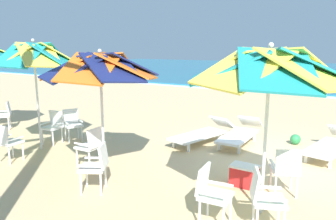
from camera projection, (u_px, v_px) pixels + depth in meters
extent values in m
plane|color=#D3B784|center=(266.00, 162.00, 7.16)|extent=(80.00, 80.00, 0.00)
cube|color=white|center=(327.00, 97.00, 16.44)|extent=(80.00, 0.70, 0.01)
cylinder|color=silver|center=(265.00, 148.00, 4.78)|extent=(0.05, 0.05, 2.12)
cube|color=teal|center=(313.00, 67.00, 4.44)|extent=(1.37, 1.27, 0.55)
cube|color=#EFDB4C|center=(294.00, 65.00, 4.87)|extent=(1.28, 1.33, 0.55)
cube|color=teal|center=(265.00, 64.00, 5.10)|extent=(1.27, 1.37, 0.55)
cube|color=#EFDB4C|center=(239.00, 64.00, 5.01)|extent=(1.33, 1.28, 0.55)
cube|color=teal|center=(228.00, 66.00, 4.64)|extent=(1.37, 1.27, 0.55)
cube|color=#EFDB4C|center=(242.00, 68.00, 4.22)|extent=(1.28, 1.33, 0.55)
cube|color=teal|center=(276.00, 69.00, 3.98)|extent=(1.27, 1.37, 0.55)
cube|color=#EFDB4C|center=(307.00, 68.00, 4.08)|extent=(1.33, 1.28, 0.55)
sphere|color=silver|center=(271.00, 45.00, 4.49)|extent=(0.08, 0.08, 0.08)
cube|color=white|center=(269.00, 201.00, 4.44)|extent=(0.58, 0.58, 0.05)
cube|color=white|center=(255.00, 185.00, 4.42)|extent=(0.26, 0.42, 0.40)
cube|color=white|center=(267.00, 187.00, 4.61)|extent=(0.38, 0.20, 0.03)
cube|color=white|center=(272.00, 200.00, 4.22)|extent=(0.38, 0.20, 0.03)
cylinder|color=white|center=(279.00, 210.00, 4.63)|extent=(0.04, 0.04, 0.41)
cylinder|color=white|center=(254.00, 209.00, 4.68)|extent=(0.04, 0.04, 0.41)
cube|color=white|center=(284.00, 170.00, 5.55)|extent=(0.59, 0.59, 0.05)
cube|color=white|center=(288.00, 162.00, 5.31)|extent=(0.42, 0.28, 0.40)
cube|color=white|center=(273.00, 163.00, 5.55)|extent=(0.22, 0.37, 0.03)
cube|color=white|center=(297.00, 164.00, 5.51)|extent=(0.22, 0.37, 0.03)
cylinder|color=white|center=(271.00, 178.00, 5.78)|extent=(0.04, 0.04, 0.41)
cylinder|color=white|center=(291.00, 179.00, 5.75)|extent=(0.04, 0.04, 0.41)
cylinder|color=white|center=(275.00, 186.00, 5.44)|extent=(0.04, 0.04, 0.41)
cylinder|color=white|center=(297.00, 187.00, 5.41)|extent=(0.04, 0.04, 0.41)
cube|color=white|center=(216.00, 196.00, 4.57)|extent=(0.48, 0.48, 0.05)
cube|color=white|center=(203.00, 179.00, 4.62)|extent=(0.14, 0.43, 0.40)
cube|color=white|center=(220.00, 184.00, 4.73)|extent=(0.40, 0.08, 0.03)
cube|color=white|center=(211.00, 195.00, 4.38)|extent=(0.40, 0.08, 0.03)
cylinder|color=white|center=(230.00, 208.00, 4.70)|extent=(0.04, 0.04, 0.41)
cylinder|color=white|center=(223.00, 219.00, 4.39)|extent=(0.04, 0.04, 0.41)
cylinder|color=white|center=(208.00, 203.00, 4.85)|extent=(0.04, 0.04, 0.41)
cylinder|color=white|center=(200.00, 214.00, 4.54)|extent=(0.04, 0.04, 0.41)
cylinder|color=silver|center=(103.00, 126.00, 6.25)|extent=(0.05, 0.05, 2.05)
cube|color=orange|center=(128.00, 66.00, 5.93)|extent=(1.27, 1.17, 0.53)
cube|color=navy|center=(126.00, 65.00, 6.33)|extent=(1.19, 1.23, 0.53)
cube|color=orange|center=(110.00, 64.00, 6.54)|extent=(1.17, 1.27, 0.53)
cube|color=navy|center=(90.00, 65.00, 6.46)|extent=(1.23, 1.19, 0.53)
cube|color=orange|center=(74.00, 66.00, 6.11)|extent=(1.27, 1.17, 0.53)
cube|color=navy|center=(72.00, 67.00, 5.72)|extent=(1.19, 1.23, 0.53)
cube|color=orange|center=(88.00, 68.00, 5.50)|extent=(1.17, 1.27, 0.53)
cube|color=navy|center=(113.00, 67.00, 5.59)|extent=(1.23, 1.19, 0.53)
sphere|color=silver|center=(100.00, 51.00, 5.97)|extent=(0.08, 0.08, 0.08)
cube|color=white|center=(88.00, 147.00, 6.83)|extent=(0.47, 0.47, 0.05)
cube|color=white|center=(95.00, 138.00, 6.70)|extent=(0.12, 0.42, 0.40)
cube|color=white|center=(82.00, 144.00, 6.64)|extent=(0.40, 0.06, 0.03)
cube|color=white|center=(95.00, 139.00, 6.98)|extent=(0.40, 0.06, 0.03)
cylinder|color=white|center=(77.00, 158.00, 6.81)|extent=(0.04, 0.04, 0.41)
cylinder|color=white|center=(89.00, 153.00, 7.11)|extent=(0.04, 0.04, 0.41)
cylinder|color=white|center=(90.00, 161.00, 6.65)|extent=(0.04, 0.04, 0.41)
cylinder|color=white|center=(101.00, 156.00, 6.95)|extent=(0.04, 0.04, 0.41)
cube|color=white|center=(93.00, 167.00, 5.65)|extent=(0.60, 0.60, 0.05)
cube|color=white|center=(104.00, 156.00, 5.60)|extent=(0.29, 0.41, 0.40)
cube|color=white|center=(89.00, 166.00, 5.44)|extent=(0.36, 0.23, 0.03)
cube|color=white|center=(96.00, 158.00, 5.83)|extent=(0.36, 0.23, 0.03)
cylinder|color=white|center=(81.00, 184.00, 5.53)|extent=(0.04, 0.04, 0.41)
cylinder|color=white|center=(87.00, 176.00, 5.88)|extent=(0.04, 0.04, 0.41)
cylinder|color=white|center=(101.00, 184.00, 5.52)|extent=(0.04, 0.04, 0.41)
cylinder|color=white|center=(105.00, 176.00, 5.87)|extent=(0.04, 0.04, 0.41)
cylinder|color=silver|center=(38.00, 107.00, 7.85)|extent=(0.05, 0.05, 2.18)
cube|color=teal|center=(53.00, 55.00, 7.51)|extent=(1.16, 1.08, 0.58)
cube|color=#EFDB4C|center=(55.00, 54.00, 7.88)|extent=(1.10, 1.11, 0.58)
cube|color=teal|center=(45.00, 54.00, 8.09)|extent=(1.08, 1.16, 0.58)
cube|color=#EFDB4C|center=(29.00, 54.00, 8.00)|extent=(1.11, 1.10, 0.58)
cube|color=teal|center=(15.00, 54.00, 7.68)|extent=(1.16, 1.08, 0.58)
cube|color=#EFDB4C|center=(11.00, 55.00, 7.31)|extent=(1.10, 1.11, 0.58)
cube|color=teal|center=(21.00, 55.00, 7.11)|extent=(1.08, 1.16, 0.58)
cube|color=#EFDB4C|center=(39.00, 55.00, 7.19)|extent=(1.11, 1.10, 0.58)
sphere|color=silver|center=(33.00, 40.00, 7.53)|extent=(0.08, 0.08, 0.08)
cube|color=white|center=(52.00, 128.00, 8.45)|extent=(0.51, 0.51, 0.05)
cube|color=white|center=(56.00, 118.00, 8.59)|extent=(0.43, 0.17, 0.40)
cube|color=white|center=(57.00, 124.00, 8.36)|extent=(0.11, 0.40, 0.03)
cube|color=white|center=(46.00, 123.00, 8.50)|extent=(0.11, 0.40, 0.03)
cylinder|color=white|center=(53.00, 138.00, 8.27)|extent=(0.04, 0.04, 0.41)
cylinder|color=white|center=(42.00, 137.00, 8.40)|extent=(0.04, 0.04, 0.41)
cylinder|color=white|center=(62.00, 135.00, 8.59)|extent=(0.04, 0.04, 0.41)
cylinder|color=white|center=(52.00, 134.00, 8.72)|extent=(0.04, 0.04, 0.41)
cube|color=white|center=(73.00, 125.00, 8.70)|extent=(0.58, 0.58, 0.05)
cube|color=white|center=(71.00, 116.00, 8.82)|extent=(0.26, 0.42, 0.40)
cube|color=white|center=(80.00, 121.00, 8.78)|extent=(0.38, 0.20, 0.03)
cube|color=white|center=(66.00, 122.00, 8.57)|extent=(0.38, 0.20, 0.03)
cylinder|color=white|center=(82.00, 134.00, 8.69)|extent=(0.04, 0.04, 0.41)
cylinder|color=white|center=(69.00, 136.00, 8.50)|extent=(0.04, 0.04, 0.41)
cylinder|color=white|center=(78.00, 131.00, 8.98)|extent=(0.04, 0.04, 0.41)
cylinder|color=white|center=(65.00, 133.00, 8.79)|extent=(0.04, 0.04, 0.41)
cube|color=white|center=(10.00, 142.00, 7.15)|extent=(0.48, 0.48, 0.05)
cube|color=white|center=(1.00, 135.00, 6.93)|extent=(0.43, 0.14, 0.40)
cube|color=white|center=(4.00, 136.00, 7.22)|extent=(0.08, 0.40, 0.03)
cube|color=white|center=(16.00, 139.00, 7.04)|extent=(0.08, 0.40, 0.03)
cylinder|color=white|center=(13.00, 149.00, 7.43)|extent=(0.04, 0.04, 0.41)
cylinder|color=white|center=(23.00, 151.00, 7.27)|extent=(0.04, 0.04, 0.41)
cylinder|color=white|center=(9.00, 156.00, 6.97)|extent=(0.04, 0.04, 0.41)
cube|color=white|center=(2.00, 116.00, 9.91)|extent=(0.62, 0.62, 0.05)
cube|color=white|center=(9.00, 108.00, 9.93)|extent=(0.39, 0.33, 0.40)
cube|color=white|center=(1.00, 114.00, 9.71)|extent=(0.27, 0.34, 0.03)
cube|color=white|center=(3.00, 111.00, 10.07)|extent=(0.27, 0.34, 0.03)
cylinder|color=white|center=(9.00, 124.00, 9.85)|extent=(0.04, 0.04, 0.41)
cylinder|color=white|center=(10.00, 121.00, 10.18)|extent=(0.04, 0.04, 0.41)
cube|color=white|center=(328.00, 148.00, 7.37)|extent=(0.96, 1.79, 0.06)
cube|color=white|center=(330.00, 163.00, 6.77)|extent=(0.06, 0.06, 0.22)
cube|color=white|center=(306.00, 158.00, 7.12)|extent=(0.06, 0.06, 0.22)
cube|color=white|center=(325.00, 145.00, 8.02)|extent=(0.06, 0.06, 0.22)
cube|color=white|center=(238.00, 136.00, 8.33)|extent=(0.68, 1.71, 0.06)
cube|color=white|center=(250.00, 121.00, 9.18)|extent=(0.62, 0.49, 0.36)
cube|color=white|center=(239.00, 149.00, 7.69)|extent=(0.06, 0.06, 0.22)
cube|color=white|center=(219.00, 146.00, 7.95)|extent=(0.06, 0.06, 0.22)
cube|color=white|center=(254.00, 137.00, 8.76)|extent=(0.06, 0.06, 0.22)
cube|color=white|center=(236.00, 134.00, 9.02)|extent=(0.06, 0.06, 0.22)
cube|color=white|center=(198.00, 135.00, 8.41)|extent=(1.03, 1.80, 0.06)
cube|color=white|center=(222.00, 122.00, 9.09)|extent=(0.71, 0.61, 0.36)
cube|color=white|center=(188.00, 148.00, 7.82)|extent=(0.06, 0.06, 0.22)
cube|color=white|center=(174.00, 143.00, 8.18)|extent=(0.06, 0.06, 0.22)
cube|color=white|center=(220.00, 138.00, 8.68)|extent=(0.06, 0.06, 0.22)
cube|color=white|center=(206.00, 134.00, 9.05)|extent=(0.06, 0.06, 0.22)
cube|color=red|center=(244.00, 176.00, 5.91)|extent=(0.48, 0.32, 0.36)
cube|color=white|center=(245.00, 166.00, 5.87)|extent=(0.50, 0.34, 0.04)
sphere|color=#2D8C4C|center=(295.00, 139.00, 8.45)|extent=(0.27, 0.27, 0.27)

